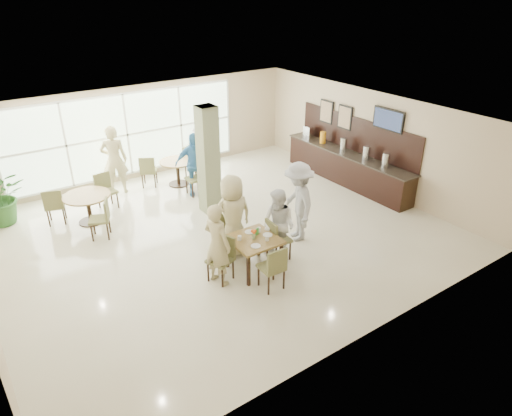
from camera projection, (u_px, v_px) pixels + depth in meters
ground at (221, 232)px, 11.08m from camera, size 10.00×10.00×0.00m
room_shell at (219, 167)px, 10.31m from camera, size 10.00×10.00×10.00m
window_bank at (127, 135)px, 13.47m from camera, size 7.00×0.04×7.00m
column at (208, 161)px, 11.54m from camera, size 0.45×0.45×2.80m
main_table at (254, 243)px, 9.37m from camera, size 0.96×0.96×0.75m
round_table_left at (88, 201)px, 11.30m from camera, size 1.16×1.16×0.75m
round_table_right at (178, 167)px, 13.45m from camera, size 1.05×1.05×0.75m
chairs_main_table at (250, 249)px, 9.48m from camera, size 2.00×2.00×0.95m
chairs_table_left at (87, 205)px, 11.36m from camera, size 1.87×1.98×0.95m
chairs_table_right at (179, 170)px, 13.45m from camera, size 2.05×1.84×0.95m
tabletop_clutter at (256, 235)px, 9.34m from camera, size 0.73×0.74×0.21m
buffet_counter at (347, 165)px, 13.60m from camera, size 0.64×4.70×1.95m
wall_tv at (388, 120)px, 12.20m from camera, size 0.06×1.00×0.58m
framed_art_a at (345, 117)px, 13.51m from camera, size 0.05×0.55×0.70m
framed_art_b at (326, 112)px, 14.10m from camera, size 0.05×0.55×0.70m
potted_plant at (0, 197)px, 11.22m from camera, size 1.53×1.53×1.43m
teen_left at (217, 245)px, 8.89m from camera, size 0.57×0.72×1.75m
teen_far at (233, 216)px, 9.83m from camera, size 0.93×0.53×1.86m
teen_right at (279, 225)px, 9.75m from camera, size 0.80×0.92×1.60m
teen_standing at (298, 202)px, 10.42m from camera, size 1.08×1.39×1.90m
adult_a at (194, 164)px, 12.69m from camera, size 1.21×0.98×1.80m
adult_b at (200, 154)px, 13.66m from camera, size 1.15×1.67×1.65m
adult_standing at (114, 160)px, 12.75m from camera, size 0.85×0.71×1.98m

